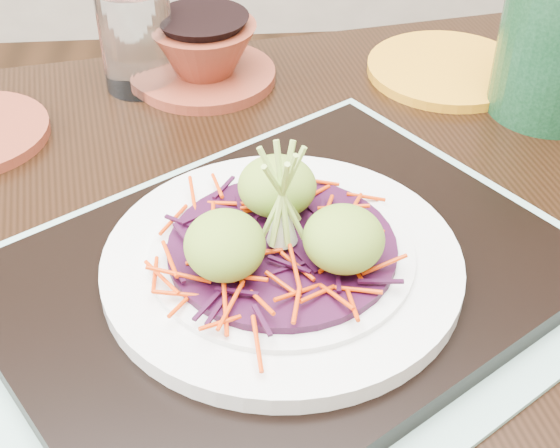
{
  "coord_description": "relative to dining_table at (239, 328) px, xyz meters",
  "views": [
    {
      "loc": [
        0.04,
        -0.47,
        1.15
      ],
      "look_at": [
        0.08,
        -0.0,
        0.78
      ],
      "focal_mm": 50.0,
      "sensor_mm": 36.0,
      "label": 1
    }
  ],
  "objects": [
    {
      "name": "yellow_plate",
      "position": [
        0.26,
        0.29,
        0.1
      ],
      "size": [
        0.19,
        0.19,
        0.01
      ],
      "primitive_type": "cylinder",
      "rotation": [
        0.0,
        0.0,
        0.04
      ],
      "color": "orange",
      "rests_on": "dining_table"
    },
    {
      "name": "white_plate",
      "position": [
        0.03,
        -0.06,
        0.13
      ],
      "size": [
        0.28,
        0.28,
        0.02
      ],
      "color": "silver",
      "rests_on": "serving_tray"
    },
    {
      "name": "scallion_garnish",
      "position": [
        0.03,
        -0.06,
        0.19
      ],
      "size": [
        0.06,
        0.06,
        0.1
      ],
      "primitive_type": null,
      "color": "#8EB147",
      "rests_on": "cabbage_bed"
    },
    {
      "name": "cabbage_bed",
      "position": [
        0.03,
        -0.06,
        0.14
      ],
      "size": [
        0.17,
        0.17,
        0.01
      ],
      "primitive_type": "cylinder",
      "color": "#300924",
      "rests_on": "white_plate"
    },
    {
      "name": "terracotta_bowl_set",
      "position": [
        -0.02,
        0.3,
        0.13
      ],
      "size": [
        0.17,
        0.17,
        0.07
      ],
      "rotation": [
        0.0,
        0.0,
        0.06
      ],
      "color": "maroon",
      "rests_on": "dining_table"
    },
    {
      "name": "guacamole_scoops",
      "position": [
        0.03,
        -0.06,
        0.17
      ],
      "size": [
        0.15,
        0.13,
        0.05
      ],
      "color": "olive",
      "rests_on": "cabbage_bed"
    },
    {
      "name": "green_jar",
      "position": [
        0.34,
        0.21,
        0.17
      ],
      "size": [
        0.15,
        0.15,
        0.14
      ],
      "primitive_type": "cylinder",
      "rotation": [
        0.0,
        0.0,
        0.21
      ],
      "color": "#174124",
      "rests_on": "dining_table"
    },
    {
      "name": "placemat",
      "position": [
        0.03,
        -0.06,
        0.1
      ],
      "size": [
        0.62,
        0.59,
        0.0
      ],
      "primitive_type": "cube",
      "rotation": [
        0.0,
        0.0,
        0.58
      ],
      "color": "#88AF9C",
      "rests_on": "dining_table"
    },
    {
      "name": "water_glass",
      "position": [
        -0.1,
        0.29,
        0.15
      ],
      "size": [
        0.11,
        0.11,
        0.11
      ],
      "primitive_type": "cylinder",
      "rotation": [
        0.0,
        0.0,
        0.6
      ],
      "color": "white",
      "rests_on": "dining_table"
    },
    {
      "name": "carrot_julienne",
      "position": [
        0.03,
        -0.06,
        0.15
      ],
      "size": [
        0.21,
        0.21,
        0.01
      ],
      "primitive_type": null,
      "color": "red",
      "rests_on": "cabbage_bed"
    },
    {
      "name": "dining_table",
      "position": [
        0.0,
        0.0,
        0.0
      ],
      "size": [
        1.27,
        0.96,
        0.72
      ],
      "rotation": [
        0.0,
        0.0,
        0.17
      ],
      "color": "black",
      "rests_on": "ground"
    },
    {
      "name": "serving_tray",
      "position": [
        0.03,
        -0.06,
        0.11
      ],
      "size": [
        0.53,
        0.5,
        0.02
      ],
      "primitive_type": "cube",
      "rotation": [
        0.0,
        0.0,
        0.58
      ],
      "color": "black",
      "rests_on": "placemat"
    }
  ]
}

